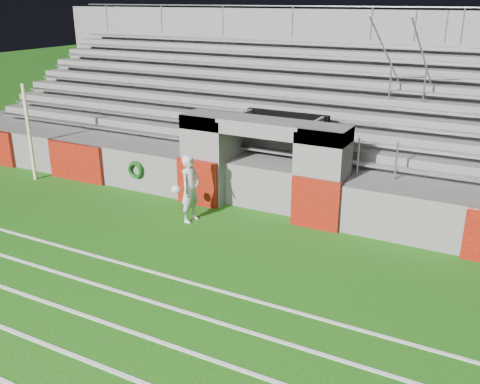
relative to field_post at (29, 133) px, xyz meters
The scene contains 5 objects.
ground 8.32m from the field_post, 16.82° to the right, with size 90.00×90.00×0.00m, color #19530D.
field_post is the anchor object (origin of this frame).
stadium_structure 9.62m from the field_post, 35.65° to the left, with size 26.00×8.48×5.42m.
goalkeeper_with_ball 6.54m from the field_post, ahead, with size 0.72×0.69×1.84m.
hose_coil 3.93m from the field_post, ahead, with size 0.54×0.15×0.54m.
Camera 1 is at (6.10, -9.34, 5.72)m, focal length 40.00 mm.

